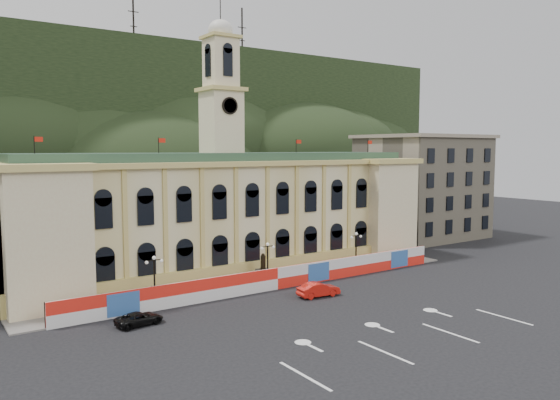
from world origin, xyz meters
TOP-DOWN VIEW (x-y plane):
  - ground at (0.00, 0.00)m, footprint 260.00×260.00m
  - lane_markings at (0.00, -5.00)m, footprint 26.00×10.00m
  - hill_ridge at (0.03, 121.99)m, footprint 230.00×80.00m
  - city_hall at (0.00, 27.63)m, footprint 56.20×17.60m
  - side_building_right at (43.00, 30.93)m, footprint 21.00×17.00m
  - hoarding_fence at (0.06, 15.07)m, footprint 50.00×0.44m
  - pavement at (0.00, 17.75)m, footprint 56.00×5.50m
  - statue at (0.00, 18.00)m, footprint 1.40×1.40m
  - lamp_left at (-14.00, 17.00)m, footprint 1.96×0.44m
  - lamp_center at (0.00, 17.00)m, footprint 1.96×0.44m
  - lamp_right at (14.00, 17.00)m, footprint 1.96×0.44m
  - red_sedan at (1.95, 9.86)m, footprint 2.66×5.13m
  - black_suv at (-17.67, 11.59)m, footprint 3.03×4.87m

SIDE VIEW (x-z plane):
  - ground at x=0.00m, z-range 0.00..0.00m
  - lane_markings at x=0.00m, z-range -0.01..0.01m
  - pavement at x=0.00m, z-range 0.00..0.16m
  - black_suv at x=-17.67m, z-range 0.00..1.23m
  - red_sedan at x=1.95m, z-range 0.00..1.58m
  - statue at x=0.00m, z-range -0.67..3.05m
  - hoarding_fence at x=0.06m, z-range 0.00..2.50m
  - lamp_left at x=-14.00m, z-range 0.50..5.65m
  - lamp_center at x=0.00m, z-range 0.50..5.65m
  - lamp_right at x=14.00m, z-range 0.50..5.65m
  - city_hall at x=0.00m, z-range -10.70..26.40m
  - side_building_right at x=43.00m, z-range 0.03..18.63m
  - hill_ridge at x=0.03m, z-range -12.52..51.48m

